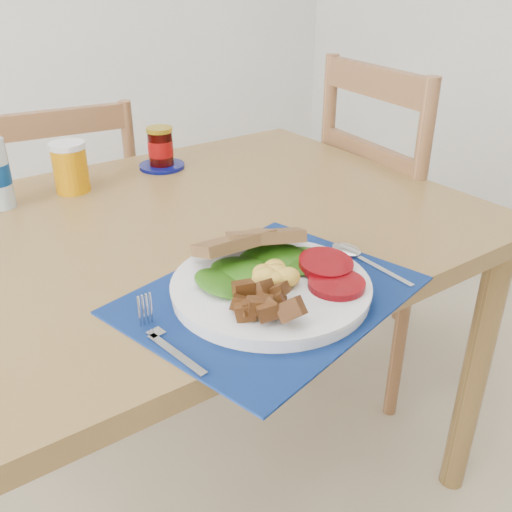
{
  "coord_description": "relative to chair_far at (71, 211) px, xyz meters",
  "views": [
    {
      "loc": [
        -0.39,
        -0.76,
        1.22
      ],
      "look_at": [
        0.07,
        -0.1,
        0.8
      ],
      "focal_mm": 40.0,
      "sensor_mm": 36.0,
      "label": 1
    }
  ],
  "objects": [
    {
      "name": "chair_end",
      "position": [
        0.77,
        -0.6,
        0.05
      ],
      "size": [
        0.48,
        0.5,
        1.2
      ],
      "rotation": [
        0.0,
        0.0,
        1.45
      ],
      "color": "brown",
      "rests_on": "ground"
    },
    {
      "name": "placemat",
      "position": [
        0.0,
        -1.0,
        0.2
      ],
      "size": [
        0.5,
        0.43,
        0.0
      ],
      "primitive_type": "cube",
      "rotation": [
        0.0,
        0.0,
        0.24
      ],
      "color": "black",
      "rests_on": "table"
    },
    {
      "name": "breakfast_plate",
      "position": [
        -0.01,
        -1.01,
        0.23
      ],
      "size": [
        0.31,
        0.31,
        0.08
      ],
      "rotation": [
        0.0,
        0.0,
        -0.21
      ],
      "color": "silver",
      "rests_on": "placemat"
    },
    {
      "name": "spoon",
      "position": [
        0.2,
        -0.99,
        0.21
      ],
      "size": [
        0.04,
        0.18,
        0.01
      ],
      "rotation": [
        0.0,
        0.0,
        -0.01
      ],
      "color": "#B2B5BA",
      "rests_on": "placemat"
    },
    {
      "name": "table",
      "position": [
        -0.07,
        -0.66,
        0.12
      ],
      "size": [
        1.4,
        0.9,
        0.75
      ],
      "color": "brown",
      "rests_on": "ground"
    },
    {
      "name": "chair_far",
      "position": [
        0.0,
        0.0,
        0.0
      ],
      "size": [
        0.44,
        0.43,
        1.07
      ],
      "rotation": [
        0.0,
        0.0,
        3.01
      ],
      "color": "brown",
      "rests_on": "ground"
    },
    {
      "name": "jam_on_saucer",
      "position": [
        0.15,
        -0.34,
        0.25
      ],
      "size": [
        0.12,
        0.12,
        0.1
      ],
      "color": "#050B57",
      "rests_on": "table"
    },
    {
      "name": "juice_glass",
      "position": [
        -0.09,
        -0.37,
        0.26
      ],
      "size": [
        0.08,
        0.08,
        0.11
      ],
      "primitive_type": "cylinder",
      "color": "#CB7D05",
      "rests_on": "table"
    },
    {
      "name": "fork",
      "position": [
        -0.2,
        -1.02,
        0.21
      ],
      "size": [
        0.03,
        0.17,
        0.0
      ],
      "rotation": [
        0.0,
        0.0,
        0.15
      ],
      "color": "#B2B5BA",
      "rests_on": "placemat"
    }
  ]
}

